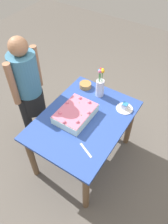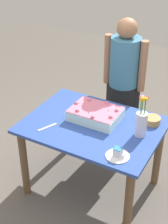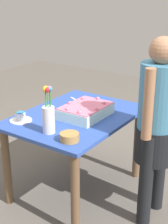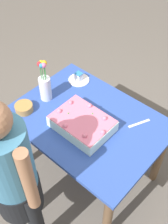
{
  "view_description": "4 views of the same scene",
  "coord_description": "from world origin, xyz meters",
  "px_view_note": "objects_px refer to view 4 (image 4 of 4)",
  "views": [
    {
      "loc": [
        1.29,
        0.84,
        2.5
      ],
      "look_at": [
        -0.02,
        -0.01,
        0.83
      ],
      "focal_mm": 35.0,
      "sensor_mm": 36.0,
      "label": 1
    },
    {
      "loc": [
        -1.14,
        2.22,
        2.42
      ],
      "look_at": [
        0.09,
        0.0,
        0.85
      ],
      "focal_mm": 55.0,
      "sensor_mm": 36.0,
      "label": 2
    },
    {
      "loc": [
        -2.26,
        -1.64,
        1.85
      ],
      "look_at": [
        0.04,
        -0.06,
        0.77
      ],
      "focal_mm": 55.0,
      "sensor_mm": 36.0,
      "label": 3
    },
    {
      "loc": [
        0.94,
        -1.1,
        2.39
      ],
      "look_at": [
        0.01,
        -0.06,
        0.89
      ],
      "focal_mm": 45.0,
      "sensor_mm": 36.0,
      "label": 4
    }
  ],
  "objects_px": {
    "serving_plate_with_slice": "(79,78)",
    "cake_knife": "(139,123)",
    "fruit_bowl": "(24,108)",
    "sheet_cake": "(82,123)",
    "flower_vase": "(45,85)",
    "person_standing": "(13,178)"
  },
  "relations": [
    {
      "from": "cake_knife",
      "to": "fruit_bowl",
      "type": "relative_size",
      "value": 1.29
    },
    {
      "from": "sheet_cake",
      "to": "flower_vase",
      "type": "distance_m",
      "value": 0.45
    },
    {
      "from": "fruit_bowl",
      "to": "sheet_cake",
      "type": "bearing_deg",
      "value": 20.61
    },
    {
      "from": "cake_knife",
      "to": "person_standing",
      "type": "height_order",
      "value": "person_standing"
    },
    {
      "from": "cake_knife",
      "to": "sheet_cake",
      "type": "bearing_deg",
      "value": 161.59
    },
    {
      "from": "flower_vase",
      "to": "sheet_cake",
      "type": "bearing_deg",
      "value": -5.33
    },
    {
      "from": "serving_plate_with_slice",
      "to": "person_standing",
      "type": "xyz_separation_m",
      "value": [
        0.4,
        -1.04,
        0.08
      ]
    },
    {
      "from": "sheet_cake",
      "to": "flower_vase",
      "type": "relative_size",
      "value": 1.17
    },
    {
      "from": "cake_knife",
      "to": "flower_vase",
      "type": "height_order",
      "value": "flower_vase"
    },
    {
      "from": "sheet_cake",
      "to": "flower_vase",
      "type": "height_order",
      "value": "flower_vase"
    },
    {
      "from": "serving_plate_with_slice",
      "to": "flower_vase",
      "type": "xyz_separation_m",
      "value": [
        -0.05,
        -0.35,
        0.12
      ]
    },
    {
      "from": "flower_vase",
      "to": "person_standing",
      "type": "relative_size",
      "value": 0.25
    },
    {
      "from": "serving_plate_with_slice",
      "to": "cake_knife",
      "type": "bearing_deg",
      "value": -5.57
    },
    {
      "from": "cake_knife",
      "to": "flower_vase",
      "type": "xyz_separation_m",
      "value": [
        -0.74,
        -0.28,
        0.14
      ]
    },
    {
      "from": "sheet_cake",
      "to": "fruit_bowl",
      "type": "height_order",
      "value": "sheet_cake"
    },
    {
      "from": "serving_plate_with_slice",
      "to": "fruit_bowl",
      "type": "xyz_separation_m",
      "value": [
        -0.08,
        -0.57,
        0.01
      ]
    },
    {
      "from": "sheet_cake",
      "to": "fruit_bowl",
      "type": "xyz_separation_m",
      "value": [
        -0.47,
        -0.18,
        -0.02
      ]
    },
    {
      "from": "cake_knife",
      "to": "flower_vase",
      "type": "bearing_deg",
      "value": 135.28
    },
    {
      "from": "sheet_cake",
      "to": "person_standing",
      "type": "xyz_separation_m",
      "value": [
        0.01,
        -0.65,
        0.05
      ]
    },
    {
      "from": "serving_plate_with_slice",
      "to": "cake_knife",
      "type": "height_order",
      "value": "serving_plate_with_slice"
    },
    {
      "from": "sheet_cake",
      "to": "person_standing",
      "type": "relative_size",
      "value": 0.29
    },
    {
      "from": "flower_vase",
      "to": "person_standing",
      "type": "distance_m",
      "value": 0.83
    }
  ]
}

